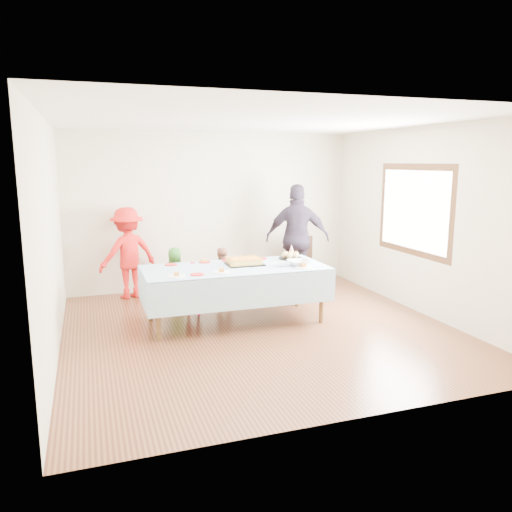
{
  "coord_description": "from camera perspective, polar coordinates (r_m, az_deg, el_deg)",
  "views": [
    {
      "loc": [
        -2.09,
        -6.0,
        2.2
      ],
      "look_at": [
        0.05,
        0.3,
        0.94
      ],
      "focal_mm": 35.0,
      "sensor_mm": 36.0,
      "label": 1
    }
  ],
  "objects": [
    {
      "name": "room_walls",
      "position": [
        6.39,
        0.89,
        6.89
      ],
      "size": [
        5.04,
        5.04,
        2.72
      ],
      "color": "beige",
      "rests_on": "ground"
    },
    {
      "name": "ground",
      "position": [
        6.73,
        0.42,
        -8.36
      ],
      "size": [
        5.0,
        5.0,
        0.0
      ],
      "primitive_type": "plane",
      "color": "#4D2616",
      "rests_on": "ground"
    },
    {
      "name": "plate_red_far_d",
      "position": [
        7.4,
        0.59,
        -0.29
      ],
      "size": [
        0.16,
        0.16,
        0.01
      ],
      "primitive_type": "cylinder",
      "color": "red",
      "rests_on": "party_table"
    },
    {
      "name": "toddler_mid",
      "position": [
        8.05,
        -9.2,
        -2.07
      ],
      "size": [
        0.44,
        0.29,
        0.87
      ],
      "primitive_type": "imported",
      "rotation": [
        0.0,
        0.0,
        3.11
      ],
      "color": "#337A28",
      "rests_on": "ground"
    },
    {
      "name": "rolls_tray",
      "position": [
        7.42,
        3.94,
        0.01
      ],
      "size": [
        0.35,
        0.35,
        0.1
      ],
      "color": "black",
      "rests_on": "party_table"
    },
    {
      "name": "adult_left",
      "position": [
        8.35,
        -14.43,
        0.33
      ],
      "size": [
        1.09,
        0.84,
        1.48
      ],
      "primitive_type": "imported",
      "rotation": [
        0.0,
        0.0,
        3.48
      ],
      "color": "red",
      "rests_on": "ground"
    },
    {
      "name": "party_table",
      "position": [
        6.86,
        -2.43,
        -1.7
      ],
      "size": [
        2.5,
        1.1,
        0.78
      ],
      "color": "brown",
      "rests_on": "ground"
    },
    {
      "name": "plate_white_left",
      "position": [
        6.34,
        -9.08,
        -2.29
      ],
      "size": [
        0.23,
        0.23,
        0.01
      ],
      "primitive_type": "cylinder",
      "color": "white",
      "rests_on": "party_table"
    },
    {
      "name": "plate_white_right",
      "position": [
        6.82,
        5.46,
        -1.28
      ],
      "size": [
        0.23,
        0.23,
        0.01
      ],
      "primitive_type": "cylinder",
      "color": "white",
      "rests_on": "party_table"
    },
    {
      "name": "plate_white_mid",
      "position": [
        6.49,
        -3.95,
        -1.87
      ],
      "size": [
        0.22,
        0.22,
        0.01
      ],
      "primitive_type": "cylinder",
      "color": "white",
      "rests_on": "party_table"
    },
    {
      "name": "punch_bowl",
      "position": [
        6.95,
        4.88,
        -0.77
      ],
      "size": [
        0.31,
        0.31,
        0.08
      ],
      "primitive_type": "imported",
      "color": "silver",
      "rests_on": "party_table"
    },
    {
      "name": "dining_chair",
      "position": [
        8.9,
        5.48,
        -0.34
      ],
      "size": [
        0.41,
        0.41,
        0.9
      ],
      "rotation": [
        0.0,
        0.0,
        -0.05
      ],
      "color": "black",
      "rests_on": "ground"
    },
    {
      "name": "toddler_left",
      "position": [
        7.27,
        -7.26,
        -3.72
      ],
      "size": [
        0.33,
        0.25,
        0.8
      ],
      "primitive_type": "imported",
      "rotation": [
        0.0,
        0.0,
        2.91
      ],
      "color": "#DD1B60",
      "rests_on": "ground"
    },
    {
      "name": "party_hat",
      "position": [
        7.59,
        4.08,
        0.66
      ],
      "size": [
        0.11,
        0.11,
        0.19
      ],
      "primitive_type": "cone",
      "color": "white",
      "rests_on": "party_table"
    },
    {
      "name": "fork_pile",
      "position": [
        6.89,
        2.76,
        -0.89
      ],
      "size": [
        0.24,
        0.18,
        0.07
      ],
      "primitive_type": null,
      "color": "white",
      "rests_on": "party_table"
    },
    {
      "name": "toddler_right",
      "position": [
        7.86,
        -4.02,
        -2.22
      ],
      "size": [
        0.46,
        0.38,
        0.89
      ],
      "primitive_type": "imported",
      "rotation": [
        0.0,
        0.0,
        3.04
      ],
      "color": "#AE6B51",
      "rests_on": "ground"
    },
    {
      "name": "plate_red_far_b",
      "position": [
        7.18,
        -5.92,
        -0.69
      ],
      "size": [
        0.17,
        0.17,
        0.01
      ],
      "primitive_type": "cylinder",
      "color": "red",
      "rests_on": "party_table"
    },
    {
      "name": "adult_right",
      "position": [
        8.53,
        4.76,
        2.04
      ],
      "size": [
        1.16,
        0.83,
        1.83
      ],
      "primitive_type": "imported",
      "rotation": [
        0.0,
        0.0,
        2.74
      ],
      "color": "#322A3A",
      "rests_on": "ground"
    },
    {
      "name": "plate_red_far_a",
      "position": [
        7.06,
        -9.69,
        -0.97
      ],
      "size": [
        0.18,
        0.18,
        0.01
      ],
      "primitive_type": "cylinder",
      "color": "red",
      "rests_on": "party_table"
    },
    {
      "name": "plate_red_far_c",
      "position": [
        7.28,
        -3.25,
        -0.49
      ],
      "size": [
        0.17,
        0.17,
        0.01
      ],
      "primitive_type": "cylinder",
      "color": "red",
      "rests_on": "party_table"
    },
    {
      "name": "birthday_cake",
      "position": [
        6.98,
        -1.32,
        -0.65
      ],
      "size": [
        0.51,
        0.39,
        0.09
      ],
      "color": "black",
      "rests_on": "party_table"
    },
    {
      "name": "plate_red_near",
      "position": [
        6.4,
        -6.73,
        -2.1
      ],
      "size": [
        0.18,
        0.18,
        0.01
      ],
      "primitive_type": "cylinder",
      "color": "red",
      "rests_on": "party_table"
    }
  ]
}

